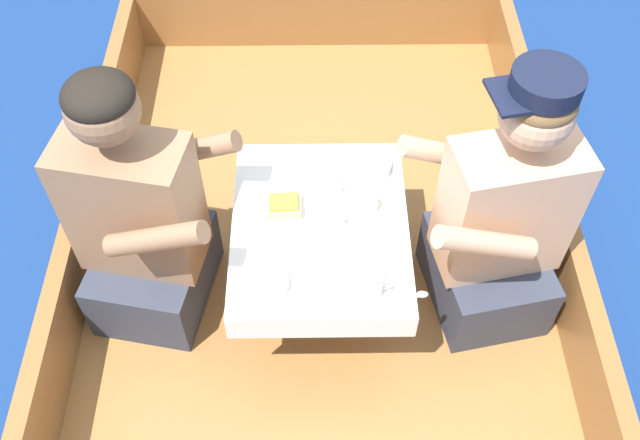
% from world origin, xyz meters
% --- Properties ---
extents(ground_plane, '(60.00, 60.00, 0.00)m').
position_xyz_m(ground_plane, '(0.00, 0.00, 0.00)').
color(ground_plane, navy).
extents(boat_deck, '(1.83, 2.95, 0.25)m').
position_xyz_m(boat_deck, '(0.00, 0.00, 0.12)').
color(boat_deck, '#9E6B38').
rests_on(boat_deck, ground_plane).
extents(gunwale_port, '(0.06, 2.95, 0.29)m').
position_xyz_m(gunwale_port, '(-0.89, 0.00, 0.39)').
color(gunwale_port, '#936033').
rests_on(gunwale_port, boat_deck).
extents(gunwale_starboard, '(0.06, 2.95, 0.29)m').
position_xyz_m(gunwale_starboard, '(0.89, 0.00, 0.39)').
color(gunwale_starboard, '#936033').
rests_on(gunwale_starboard, boat_deck).
extents(bow_coaming, '(1.71, 0.06, 0.33)m').
position_xyz_m(bow_coaming, '(0.00, 1.45, 0.41)').
color(bow_coaming, '#936033').
rests_on(bow_coaming, boat_deck).
extents(cockpit_table, '(0.58, 0.72, 0.43)m').
position_xyz_m(cockpit_table, '(0.00, -0.05, 0.63)').
color(cockpit_table, '#B2B2B7').
rests_on(cockpit_table, boat_deck).
extents(person_port, '(0.58, 0.53, 1.03)m').
position_xyz_m(person_port, '(-0.59, -0.03, 0.67)').
color(person_port, '#333847').
rests_on(person_port, boat_deck).
extents(person_starboard, '(0.58, 0.52, 1.05)m').
position_xyz_m(person_starboard, '(0.59, -0.05, 0.68)').
color(person_starboard, '#333847').
rests_on(person_starboard, boat_deck).
extents(plate_sandwich, '(0.21, 0.21, 0.01)m').
position_xyz_m(plate_sandwich, '(-0.12, 0.00, 0.68)').
color(plate_sandwich, white).
rests_on(plate_sandwich, cockpit_table).
extents(plate_bread, '(0.18, 0.18, 0.01)m').
position_xyz_m(plate_bread, '(-0.00, -0.20, 0.68)').
color(plate_bread, white).
rests_on(plate_bread, cockpit_table).
extents(sandwich, '(0.12, 0.09, 0.05)m').
position_xyz_m(sandwich, '(-0.12, 0.00, 0.71)').
color(sandwich, '#E0BC7F').
rests_on(sandwich, plate_sandwich).
extents(bowl_port_near, '(0.13, 0.13, 0.04)m').
position_xyz_m(bowl_port_near, '(-0.16, -0.29, 0.70)').
color(bowl_port_near, white).
rests_on(bowl_port_near, cockpit_table).
extents(bowl_starboard_near, '(0.15, 0.15, 0.04)m').
position_xyz_m(bowl_starboard_near, '(0.17, 0.18, 0.70)').
color(bowl_starboard_near, white).
rests_on(bowl_starboard_near, cockpit_table).
extents(coffee_cup_port, '(0.10, 0.07, 0.05)m').
position_xyz_m(coffee_cup_port, '(0.04, 0.09, 0.71)').
color(coffee_cup_port, white).
rests_on(coffee_cup_port, cockpit_table).
extents(coffee_cup_starboard, '(0.10, 0.07, 0.07)m').
position_xyz_m(coffee_cup_starboard, '(0.15, -0.31, 0.71)').
color(coffee_cup_starboard, white).
rests_on(coffee_cup_starboard, cockpit_table).
extents(coffee_cup_center, '(0.09, 0.06, 0.06)m').
position_xyz_m(coffee_cup_center, '(0.05, -0.05, 0.71)').
color(coffee_cup_center, white).
rests_on(coffee_cup_center, cockpit_table).
extents(tin_can, '(0.07, 0.07, 0.05)m').
position_xyz_m(tin_can, '(0.16, 0.02, 0.71)').
color(tin_can, silver).
rests_on(tin_can, cockpit_table).
extents(utensil_spoon_starboard, '(0.17, 0.06, 0.01)m').
position_xyz_m(utensil_spoon_starboard, '(0.27, -0.34, 0.68)').
color(utensil_spoon_starboard, silver).
rests_on(utensil_spoon_starboard, cockpit_table).
extents(utensil_spoon_port, '(0.16, 0.08, 0.01)m').
position_xyz_m(utensil_spoon_port, '(0.14, -0.18, 0.68)').
color(utensil_spoon_port, silver).
rests_on(utensil_spoon_port, cockpit_table).
extents(utensil_knife_starboard, '(0.13, 0.13, 0.00)m').
position_xyz_m(utensil_knife_starboard, '(-0.08, 0.20, 0.68)').
color(utensil_knife_starboard, silver).
rests_on(utensil_knife_starboard, cockpit_table).
extents(utensil_spoon_center, '(0.06, 0.17, 0.01)m').
position_xyz_m(utensil_spoon_center, '(0.18, -0.08, 0.68)').
color(utensil_spoon_center, silver).
rests_on(utensil_spoon_center, cockpit_table).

